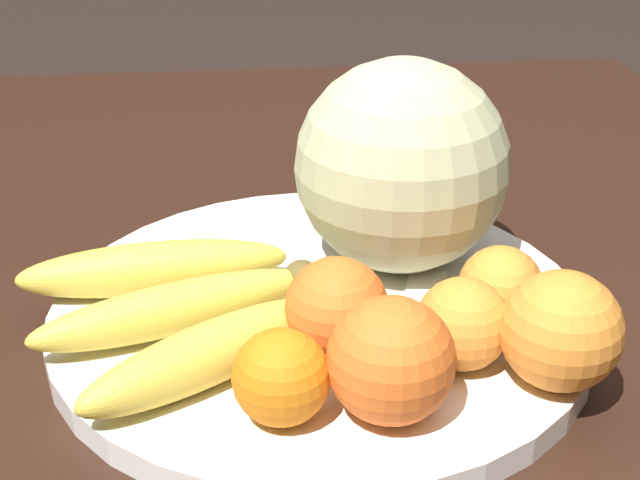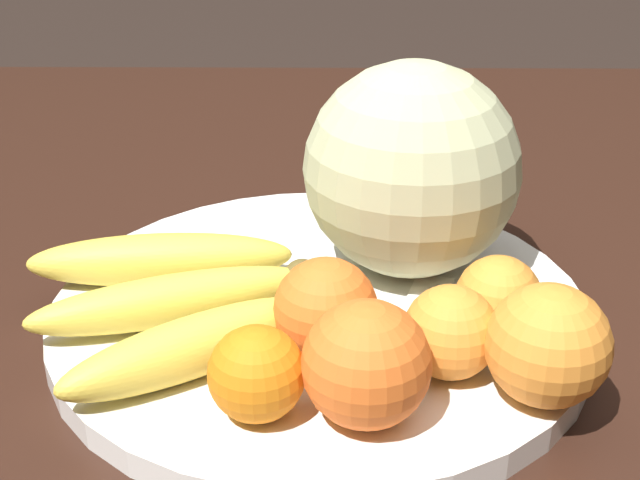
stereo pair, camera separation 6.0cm
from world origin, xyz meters
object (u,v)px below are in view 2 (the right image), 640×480
Objects in this scene: kitchen_table at (271,455)px; produce_tag at (423,307)px; orange_front_left at (548,345)px; orange_back_left at (253,374)px; melon at (412,169)px; fruit_bowl at (320,313)px; orange_top_small at (366,364)px; orange_front_right at (450,332)px; orange_back_right at (499,301)px; banana_bunch at (177,298)px; orange_mid_center at (326,309)px.

produce_tag is (-0.03, 0.11, 0.11)m from kitchen_table.
orange_front_left reaches higher than orange_back_left.
produce_tag is (0.06, 0.01, -0.08)m from melon.
fruit_bowl is at bearing -128.65° from orange_front_left.
orange_front_right is at bearing 130.04° from orange_top_small.
banana_bunch is at bearing -94.66° from orange_back_right.
fruit_bowl is 0.10m from banana_bunch.
orange_top_small reaches higher than orange_back_left.
melon is 0.21m from orange_back_left.
orange_front_right is at bearing 6.07° from melon.
orange_front_left reaches higher than kitchen_table.
kitchen_table is at bearing -41.58° from fruit_bowl.
orange_top_small reaches higher than orange_back_right.
orange_mid_center is at bearing 146.56° from orange_back_left.
orange_top_small reaches higher than orange_mid_center.
orange_back_left is at bearing -29.71° from melon.
orange_mid_center is 0.72× the size of produce_tag.
banana_bunch is 0.21m from orange_back_right.
produce_tag is at bearing 6.05° from melon.
orange_top_small is (0.00, 0.06, 0.01)m from orange_back_left.
kitchen_table is 0.18m from orange_top_small.
fruit_bowl is 1.72× the size of banana_bunch.
orange_top_small is at bearing -79.37° from orange_front_left.
orange_top_small reaches higher than produce_tag.
kitchen_table is 23.12× the size of orange_front_right.
orange_mid_center is at bearing -27.60° from melon.
orange_back_right is at bearing 155.96° from banana_bunch.
orange_front_left is 0.17m from orange_back_left.
banana_bunch reaches higher than kitchen_table.
orange_top_small is at bearing -11.89° from melon.
melon reaches higher than orange_back_right.
kitchen_table is 6.20× the size of banana_bunch.
orange_mid_center reaches higher than produce_tag.
melon is 0.15m from orange_front_right.
produce_tag is at bearing 128.40° from orange_mid_center.
orange_back_right is at bearing 69.65° from fruit_bowl.
orange_top_small reaches higher than orange_front_right.
orange_front_right is 0.08m from orange_mid_center.
orange_back_left is 1.00× the size of orange_back_right.
kitchen_table is 0.15m from produce_tag.
banana_bunch is 2.98× the size of orange_front_left.
produce_tag is at bearing -128.88° from orange_back_right.
orange_front_left is (0.11, 0.13, 0.04)m from fruit_bowl.
fruit_bowl is 0.13m from orange_back_right.
fruit_bowl is 0.07m from produce_tag.
banana_bunch is at bearing -102.49° from kitchen_table.
orange_front_left is at bearing 141.22° from banana_bunch.
melon is 0.19m from orange_top_small.
melon is at bearing 168.11° from orange_top_small.
orange_front_left reaches higher than orange_back_right.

